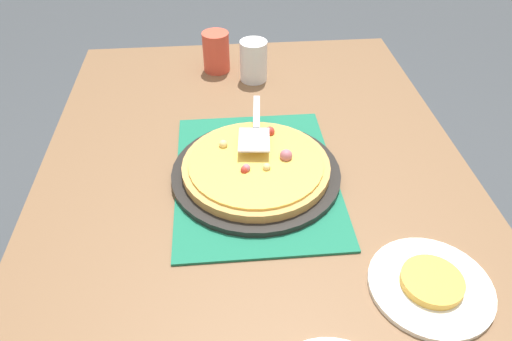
{
  "coord_description": "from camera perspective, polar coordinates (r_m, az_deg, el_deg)",
  "views": [
    {
      "loc": [
        -0.81,
        0.07,
        1.45
      ],
      "look_at": [
        0.0,
        0.0,
        0.77
      ],
      "focal_mm": 33.12,
      "sensor_mm": 36.0,
      "label": 1
    }
  ],
  "objects": [
    {
      "name": "plate_far_right",
      "position": [
        0.92,
        20.3,
        -12.95
      ],
      "size": [
        0.22,
        0.22,
        0.01
      ],
      "primitive_type": "cylinder",
      "color": "white",
      "rests_on": "dining_table"
    },
    {
      "name": "cup_near",
      "position": [
        1.48,
        -4.84,
        14.09
      ],
      "size": [
        0.08,
        0.08,
        0.12
      ],
      "primitive_type": "cylinder",
      "color": "#E04C38",
      "rests_on": "dining_table"
    },
    {
      "name": "cup_far",
      "position": [
        1.42,
        -0.3,
        13.1
      ],
      "size": [
        0.08,
        0.08,
        0.12
      ],
      "primitive_type": "cylinder",
      "color": "white",
      "rests_on": "dining_table"
    },
    {
      "name": "pizza_pan",
      "position": [
        1.06,
        0.0,
        -0.29
      ],
      "size": [
        0.38,
        0.38,
        0.01
      ],
      "primitive_type": "cylinder",
      "color": "black",
      "rests_on": "placemat"
    },
    {
      "name": "served_slice_right",
      "position": [
        0.91,
        20.49,
        -12.44
      ],
      "size": [
        0.11,
        0.11,
        0.02
      ],
      "primitive_type": "cylinder",
      "color": "gold",
      "rests_on": "plate_far_right"
    },
    {
      "name": "pizza",
      "position": [
        1.05,
        0.03,
        0.57
      ],
      "size": [
        0.33,
        0.33,
        0.05
      ],
      "color": "tan",
      "rests_on": "pizza_pan"
    },
    {
      "name": "dining_table",
      "position": [
        1.15,
        0.0,
        -4.96
      ],
      "size": [
        1.4,
        1.0,
        0.75
      ],
      "color": "brown",
      "rests_on": "ground_plane"
    },
    {
      "name": "pizza_server",
      "position": [
        1.11,
        0.04,
        5.21
      ],
      "size": [
        0.23,
        0.08,
        0.01
      ],
      "color": "silver",
      "rests_on": "pizza"
    },
    {
      "name": "placemat",
      "position": [
        1.07,
        0.0,
        -0.7
      ],
      "size": [
        0.48,
        0.36,
        0.01
      ],
      "primitive_type": "cube",
      "color": "#196B4C",
      "rests_on": "dining_table"
    }
  ]
}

